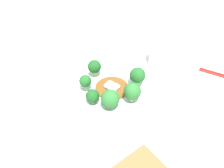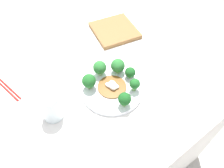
{
  "view_description": "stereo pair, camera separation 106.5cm",
  "coord_description": "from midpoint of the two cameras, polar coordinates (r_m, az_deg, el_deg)",
  "views": [
    {
      "loc": [
        -0.45,
        -0.31,
        1.22
      ],
      "look_at": [
        -0.05,
        0.04,
        0.74
      ],
      "focal_mm": 35.0,
      "sensor_mm": 36.0,
      "label": 1
    },
    {
      "loc": [
        0.26,
        0.46,
        1.39
      ],
      "look_at": [
        -0.05,
        0.04,
        0.74
      ],
      "focal_mm": 35.0,
      "sensor_mm": 36.0,
      "label": 2
    }
  ],
  "objects": [
    {
      "name": "table",
      "position": [
        0.96,
        10.32,
        -46.34
      ],
      "size": [
        0.97,
        0.77,
        0.7
      ],
      "color": "silver",
      "rests_on": "ground_plane"
    },
    {
      "name": "plate",
      "position": [
        0.6,
        7.88,
        -46.63
      ],
      "size": [
        0.25,
        0.25,
        0.02
      ],
      "color": "silver",
      "rests_on": "table"
    },
    {
      "name": "broccoli_southwest",
      "position": [
        0.56,
        9.2,
        -55.15
      ],
      "size": [
        0.06,
        0.06,
        0.06
      ],
      "color": "#89B76B",
      "rests_on": "plate"
    },
    {
      "name": "broccoli_north",
      "position": [
        0.56,
        -0.67,
        -39.53
      ],
      "size": [
        0.05,
        0.05,
        0.06
      ],
      "color": "#7AAD5B",
      "rests_on": "plate"
    },
    {
      "name": "broccoli_southeast",
      "position": [
        0.57,
        19.84,
        -42.92
      ],
      "size": [
        0.05,
        0.05,
        0.07
      ],
      "color": "#7AAD5B",
      "rests_on": "plate"
    },
    {
      "name": "broccoli_northwest",
      "position": [
        0.55,
        -4.56,
        -47.29
      ],
      "size": [
        0.04,
        0.04,
        0.06
      ],
      "color": "#70A356",
      "rests_on": "plate"
    },
    {
      "name": "broccoli_west",
      "position": [
        0.56,
        -0.49,
        -53.53
      ],
      "size": [
        0.04,
        0.04,
        0.05
      ],
      "color": "#89B76B",
      "rests_on": "plate"
    },
    {
      "name": "broccoli_south",
      "position": [
        0.56,
        19.55,
        -50.95
      ],
      "size": [
        0.05,
        0.05,
        0.07
      ],
      "color": "#89B76B",
      "rests_on": "plate"
    },
    {
      "name": "stirfry_center",
      "position": [
        0.58,
        7.98,
        -46.54
      ],
      "size": [
        0.11,
        0.11,
        0.02
      ],
      "color": "brown",
      "rests_on": "plate"
    },
    {
      "name": "drinking_glass",
      "position": [
        0.62,
        25.81,
        -28.32
      ],
      "size": [
        0.08,
        0.08,
        0.11
      ],
      "color": "silver",
      "rests_on": "table"
    }
  ]
}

